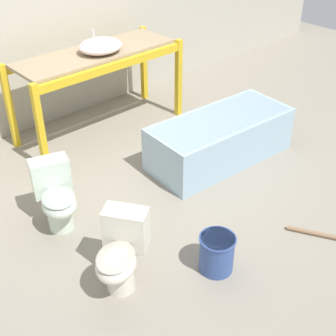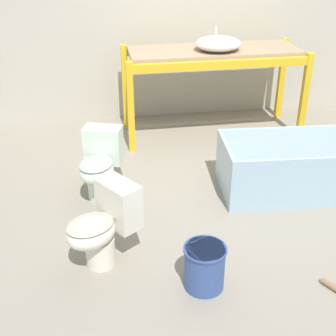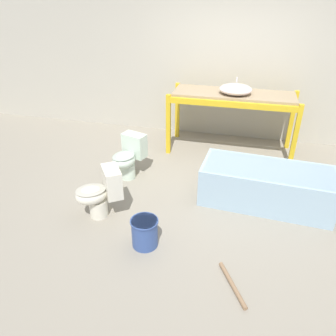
{
  "view_description": "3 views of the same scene",
  "coord_description": "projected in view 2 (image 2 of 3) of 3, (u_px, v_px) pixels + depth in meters",
  "views": [
    {
      "loc": [
        -2.72,
        -3.23,
        2.9
      ],
      "look_at": [
        -0.45,
        -0.73,
        0.64
      ],
      "focal_mm": 50.0,
      "sensor_mm": 36.0,
      "label": 1
    },
    {
      "loc": [
        -1.21,
        -3.9,
        2.36
      ],
      "look_at": [
        -0.69,
        -0.79,
        0.64
      ],
      "focal_mm": 50.0,
      "sensor_mm": 36.0,
      "label": 2
    },
    {
      "loc": [
        0.38,
        -4.05,
        2.56
      ],
      "look_at": [
        -0.46,
        -0.64,
        0.56
      ],
      "focal_mm": 35.0,
      "sensor_mm": 36.0,
      "label": 3
    }
  ],
  "objects": [
    {
      "name": "ground_plane",
      "position": [
        222.0,
        181.0,
        4.68
      ],
      "size": [
        12.0,
        12.0,
        0.0
      ],
      "primitive_type": "plane",
      "color": "gray"
    },
    {
      "name": "shelving_rack",
      "position": [
        214.0,
        62.0,
        5.33
      ],
      "size": [
        2.06,
        0.77,
        1.02
      ],
      "color": "gold",
      "rests_on": "ground_plane"
    },
    {
      "name": "sink_basin",
      "position": [
        218.0,
        43.0,
        5.16
      ],
      "size": [
        0.51,
        0.46,
        0.24
      ],
      "color": "silver",
      "rests_on": "shelving_rack"
    },
    {
      "name": "bathtub_main",
      "position": [
        309.0,
        162.0,
        4.42
      ],
      "size": [
        1.7,
        0.82,
        0.52
      ],
      "rotation": [
        0.0,
        0.0,
        -0.07
      ],
      "color": "#99B7CC",
      "rests_on": "ground_plane"
    },
    {
      "name": "toilet_near",
      "position": [
        100.0,
        164.0,
        4.3
      ],
      "size": [
        0.48,
        0.62,
        0.63
      ],
      "rotation": [
        0.0,
        0.0,
        -0.31
      ],
      "color": "silver",
      "rests_on": "ground_plane"
    },
    {
      "name": "toilet_far",
      "position": [
        103.0,
        225.0,
        3.46
      ],
      "size": [
        0.64,
        0.58,
        0.63
      ],
      "rotation": [
        0.0,
        0.0,
        -0.97
      ],
      "color": "silver",
      "rests_on": "ground_plane"
    },
    {
      "name": "bucket_white",
      "position": [
        204.0,
        266.0,
        3.29
      ],
      "size": [
        0.31,
        0.31,
        0.34
      ],
      "color": "#334C8C",
      "rests_on": "ground_plane"
    }
  ]
}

